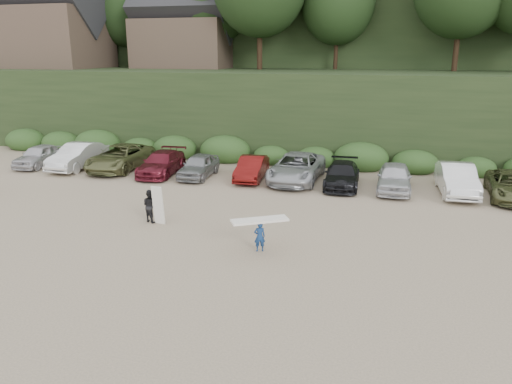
% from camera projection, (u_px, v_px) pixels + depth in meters
% --- Properties ---
extents(ground, '(120.00, 120.00, 0.00)m').
position_uv_depth(ground, '(233.00, 242.00, 20.32)').
color(ground, tan).
rests_on(ground, ground).
extents(hillside_backdrop, '(90.00, 41.50, 28.00)m').
position_uv_depth(hillside_backdrop, '(338.00, 12.00, 50.60)').
color(hillside_backdrop, black).
rests_on(hillside_backdrop, ground).
extents(parked_cars, '(34.00, 6.24, 1.64)m').
position_uv_depth(parked_cars, '(276.00, 169.00, 29.49)').
color(parked_cars, silver).
rests_on(parked_cars, ground).
extents(child_surfer, '(2.19, 1.66, 1.31)m').
position_uv_depth(child_surfer, '(260.00, 229.00, 19.15)').
color(child_surfer, navy).
rests_on(child_surfer, ground).
extents(adult_surfer, '(1.22, 0.81, 1.77)m').
position_uv_depth(adult_surfer, '(151.00, 206.00, 22.48)').
color(adult_surfer, black).
rests_on(adult_surfer, ground).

